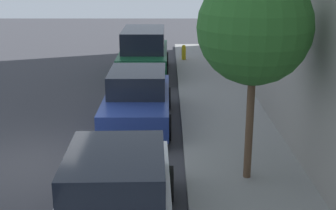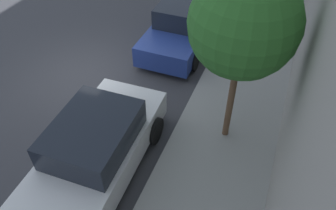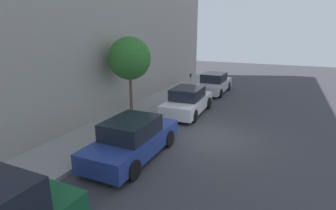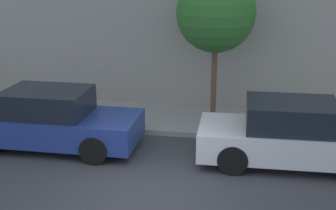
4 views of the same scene
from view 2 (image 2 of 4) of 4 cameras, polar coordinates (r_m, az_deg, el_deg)
The scene contains 5 objects.
ground_plane at distance 10.83m, azimuth -14.16°, elevation 4.89°, with size 60.00×60.00×0.00m, color #38383D.
sidewalk at distance 9.31m, azimuth 11.29°, elevation -1.26°, with size 2.58×32.00×0.15m.
parked_sedan_second at distance 7.54m, azimuth -12.64°, elevation -7.82°, with size 1.93×4.55×1.54m.
parked_sedan_third at distance 11.81m, azimuth 2.77°, elevation 13.84°, with size 1.92×4.50×1.54m.
street_tree at distance 6.69m, azimuth 13.10°, elevation 13.49°, with size 2.23×2.23×4.25m.
Camera 2 is at (5.48, -6.78, 6.42)m, focal length 35.00 mm.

